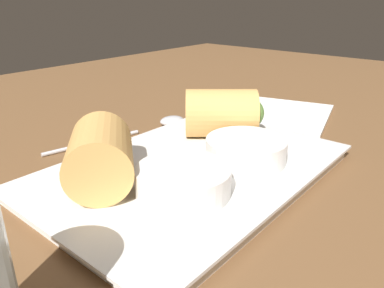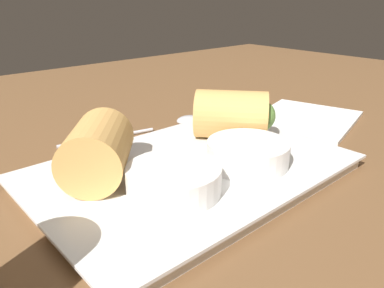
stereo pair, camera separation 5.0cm
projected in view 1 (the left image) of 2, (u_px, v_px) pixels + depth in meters
table_surface at (205, 186)px, 39.61cm from camera, size 180.00×140.00×2.00cm
serving_plate at (192, 171)px, 38.85cm from camera, size 31.95×21.65×1.50cm
roll_front_left at (225, 113)px, 45.46cm from camera, size 9.92×10.24×5.81cm
roll_front_right at (100, 153)px, 34.04cm from camera, size 9.90×10.25×5.81cm
dipping_bowl_near at (246, 149)px, 39.01cm from camera, size 8.40×8.40×2.47cm
dipping_bowl_far at (183, 180)px, 32.62cm from camera, size 8.40×8.40×2.47cm
spoon at (158, 125)px, 53.32cm from camera, size 20.57×5.87×1.28cm
napkin at (283, 114)px, 58.63cm from camera, size 18.72×17.02×0.60cm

